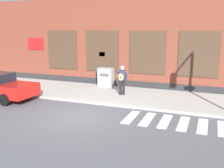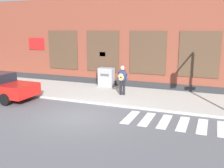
# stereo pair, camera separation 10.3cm
# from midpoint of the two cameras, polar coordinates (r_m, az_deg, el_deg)

# --- Properties ---
(ground_plane) EXTENTS (160.00, 160.00, 0.00)m
(ground_plane) POSITION_cam_midpoint_polar(r_m,az_deg,el_deg) (12.53, -6.78, -6.99)
(ground_plane) COLOR #56565B
(sidewalk) EXTENTS (28.00, 4.40, 0.13)m
(sidewalk) POSITION_cam_midpoint_polar(r_m,az_deg,el_deg) (16.21, 0.33, -2.25)
(sidewalk) COLOR #ADAAA3
(sidewalk) RESTS_ON ground
(building_backdrop) EXTENTS (28.00, 4.06, 6.13)m
(building_backdrop) POSITION_cam_midpoint_polar(r_m,az_deg,el_deg) (19.71, 4.82, 9.07)
(building_backdrop) COLOR brown
(building_backdrop) RESTS_ON ground
(crosswalk) EXTENTS (5.20, 1.90, 0.01)m
(crosswalk) POSITION_cam_midpoint_polar(r_m,az_deg,el_deg) (11.91, 15.44, -8.35)
(crosswalk) COLOR silver
(crosswalk) RESTS_ON ground
(busker) EXTENTS (0.77, 0.64, 1.75)m
(busker) POSITION_cam_midpoint_polar(r_m,az_deg,el_deg) (15.61, 2.43, 1.19)
(busker) COLOR black
(busker) RESTS_ON sidewalk
(utility_box) EXTENTS (1.04, 0.64, 1.28)m
(utility_box) POSITION_cam_midpoint_polar(r_m,az_deg,el_deg) (18.07, -1.07, 1.54)
(utility_box) COLOR gray
(utility_box) RESTS_ON sidewalk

